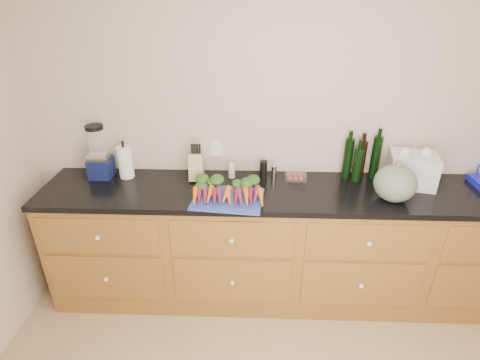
{
  "coord_description": "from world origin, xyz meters",
  "views": [
    {
      "loc": [
        -0.32,
        -1.03,
        2.2
      ],
      "look_at": [
        -0.4,
        1.2,
        1.06
      ],
      "focal_mm": 28.0,
      "sensor_mm": 36.0,
      "label": 1
    }
  ],
  "objects_px": {
    "carrots": "(228,192)",
    "tomato_box": "(295,175)",
    "paper_towel": "(125,162)",
    "cutting_board": "(228,199)",
    "blender_appliance": "(99,155)",
    "squash": "(395,183)",
    "knife_block": "(196,167)"
  },
  "relations": [
    {
      "from": "knife_block",
      "to": "paper_towel",
      "type": "bearing_deg",
      "value": 177.84
    },
    {
      "from": "knife_block",
      "to": "tomato_box",
      "type": "relative_size",
      "value": 1.34
    },
    {
      "from": "carrots",
      "to": "tomato_box",
      "type": "relative_size",
      "value": 3.22
    },
    {
      "from": "carrots",
      "to": "blender_appliance",
      "type": "height_order",
      "value": "blender_appliance"
    },
    {
      "from": "carrots",
      "to": "blender_appliance",
      "type": "xyz_separation_m",
      "value": [
        -0.97,
        0.28,
        0.14
      ]
    },
    {
      "from": "cutting_board",
      "to": "paper_towel",
      "type": "height_order",
      "value": "paper_towel"
    },
    {
      "from": "blender_appliance",
      "to": "paper_towel",
      "type": "bearing_deg",
      "value": 0.66
    },
    {
      "from": "cutting_board",
      "to": "paper_towel",
      "type": "relative_size",
      "value": 1.91
    },
    {
      "from": "carrots",
      "to": "blender_appliance",
      "type": "relative_size",
      "value": 1.2
    },
    {
      "from": "squash",
      "to": "tomato_box",
      "type": "height_order",
      "value": "squash"
    },
    {
      "from": "squash",
      "to": "blender_appliance",
      "type": "bearing_deg",
      "value": 172.49
    },
    {
      "from": "cutting_board",
      "to": "knife_block",
      "type": "relative_size",
      "value": 2.3
    },
    {
      "from": "squash",
      "to": "carrots",
      "type": "bearing_deg",
      "value": -179.62
    },
    {
      "from": "paper_towel",
      "to": "knife_block",
      "type": "height_order",
      "value": "paper_towel"
    },
    {
      "from": "paper_towel",
      "to": "tomato_box",
      "type": "distance_m",
      "value": 1.26
    },
    {
      "from": "cutting_board",
      "to": "squash",
      "type": "height_order",
      "value": "squash"
    },
    {
      "from": "paper_towel",
      "to": "tomato_box",
      "type": "height_order",
      "value": "paper_towel"
    },
    {
      "from": "squash",
      "to": "tomato_box",
      "type": "distance_m",
      "value": 0.69
    },
    {
      "from": "blender_appliance",
      "to": "paper_towel",
      "type": "xyz_separation_m",
      "value": [
        0.19,
        0.0,
        -0.06
      ]
    },
    {
      "from": "blender_appliance",
      "to": "carrots",
      "type": "bearing_deg",
      "value": -16.13
    },
    {
      "from": "carrots",
      "to": "tomato_box",
      "type": "height_order",
      "value": "carrots"
    },
    {
      "from": "knife_block",
      "to": "carrots",
      "type": "bearing_deg",
      "value": -46.4
    },
    {
      "from": "carrots",
      "to": "knife_block",
      "type": "height_order",
      "value": "knife_block"
    },
    {
      "from": "cutting_board",
      "to": "squash",
      "type": "xyz_separation_m",
      "value": [
        1.1,
        0.04,
        0.12
      ]
    },
    {
      "from": "blender_appliance",
      "to": "paper_towel",
      "type": "height_order",
      "value": "blender_appliance"
    },
    {
      "from": "blender_appliance",
      "to": "knife_block",
      "type": "xyz_separation_m",
      "value": [
        0.72,
        -0.02,
        -0.08
      ]
    },
    {
      "from": "tomato_box",
      "to": "cutting_board",
      "type": "bearing_deg",
      "value": -145.5
    },
    {
      "from": "cutting_board",
      "to": "squash",
      "type": "bearing_deg",
      "value": 2.33
    },
    {
      "from": "carrots",
      "to": "paper_towel",
      "type": "distance_m",
      "value": 0.83
    },
    {
      "from": "cutting_board",
      "to": "blender_appliance",
      "type": "xyz_separation_m",
      "value": [
        -0.97,
        0.32,
        0.17
      ]
    },
    {
      "from": "cutting_board",
      "to": "squash",
      "type": "relative_size",
      "value": 1.69
    },
    {
      "from": "blender_appliance",
      "to": "tomato_box",
      "type": "bearing_deg",
      "value": 0.48
    }
  ]
}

